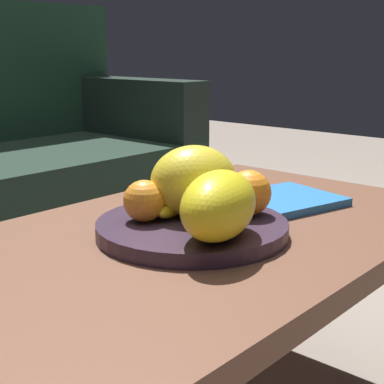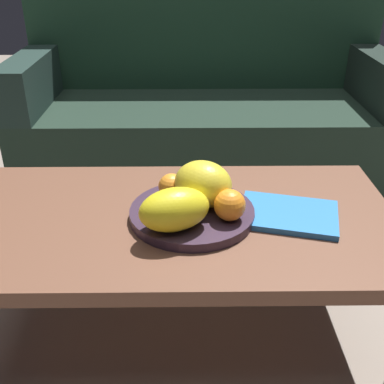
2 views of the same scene
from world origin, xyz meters
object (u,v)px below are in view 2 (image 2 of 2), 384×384
Objects in this scene: orange_front at (171,187)px; magazine at (288,214)px; melon_smaller_beside at (176,209)px; orange_left at (230,205)px; banana_bunch at (201,191)px; couch at (205,117)px; melon_large_front at (203,184)px; fruit_bowl at (192,213)px; coffee_table at (176,230)px.

magazine is (0.30, -0.06, -0.05)m from orange_front.
magazine is (0.29, 0.09, -0.07)m from melon_smaller_beside.
orange_left is 0.12m from banana_bunch.
couch reaches higher than orange_front.
banana_bunch is (-0.01, 0.02, -0.03)m from melon_large_front.
banana_bunch is at bearing 125.66° from orange_left.
couch is 1.20m from orange_left.
melon_smaller_beside is at bearing -120.76° from melon_large_front.
orange_left is (0.09, -0.05, 0.05)m from fruit_bowl.
orange_left is 0.45× the size of banana_bunch.
orange_front is at bearing 143.41° from orange_left.
orange_left is at bearing -23.48° from coffee_table.
fruit_bowl is 4.09× the size of orange_left.
orange_front is (-0.02, 0.15, -0.02)m from melon_smaller_beside.
banana_bunch is at bearing 65.62° from melon_smaller_beside.
fruit_bowl is (-0.08, -1.13, 0.13)m from couch.
couch is at bearing 87.59° from melon_large_front.
coffee_table is at bearing 92.43° from melon_smaller_beside.
couch is 1.16m from magazine.
melon_smaller_beside is at bearing -148.31° from magazine.
couch is 11.21× the size of melon_large_front.
melon_smaller_beside is (-0.07, -0.11, -0.01)m from melon_large_front.
couch reaches higher than coffee_table.
magazine is at bearing 16.90° from orange_left.
banana_bunch is (0.07, 0.04, 0.10)m from coffee_table.
orange_left is at bearing -54.34° from banana_bunch.
melon_smaller_beside reaches higher than orange_left.
melon_smaller_beside reaches higher than coffee_table.
orange_left reaches higher than orange_front.
melon_smaller_beside reaches higher than banana_bunch.
orange_front is 0.18m from orange_left.
melon_large_front is at bearing -171.40° from magazine.
orange_front is (-0.01, 0.05, 0.11)m from coffee_table.
banana_bunch is (-0.07, 0.10, -0.01)m from orange_left.
melon_large_front is at bearing -78.25° from banana_bunch.
orange_front is 0.89× the size of orange_left.
couch is 5.26× the size of fruit_bowl.
fruit_bowl reaches higher than coffee_table.
orange_left is at bearing -148.72° from magazine.
couch is 21.50× the size of orange_left.
magazine is at bearing -5.78° from melon_large_front.
banana_bunch is (0.08, -0.01, -0.01)m from orange_front.
melon_large_front reaches higher than banana_bunch.
magazine is at bearing -81.21° from couch.
couch reaches higher than melon_large_front.
orange_left reaches higher than magazine.
fruit_bowl is at bearing -47.55° from orange_front.
fruit_bowl is 0.12m from melon_smaller_beside.
banana_bunch reaches higher than fruit_bowl.
banana_bunch is (-0.05, -1.09, 0.17)m from couch.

